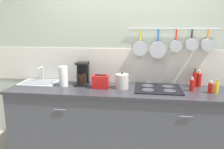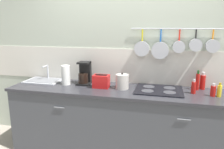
% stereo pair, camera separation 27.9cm
% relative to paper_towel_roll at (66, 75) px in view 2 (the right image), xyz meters
% --- Properties ---
extents(wall_back, '(7.20, 0.16, 2.60)m').
position_rel_paper_towel_roll_xyz_m(wall_back, '(0.81, 0.33, 0.23)').
color(wall_back, '#B2BCA8').
rests_on(wall_back, ground_plane).
extents(cabinet_base, '(2.97, 0.64, 0.88)m').
position_rel_paper_towel_roll_xyz_m(cabinet_base, '(0.81, -0.04, -0.61)').
color(cabinet_base, '#3F4247').
rests_on(cabinet_base, ground_plane).
extents(countertop, '(3.01, 0.66, 0.03)m').
position_rel_paper_towel_roll_xyz_m(countertop, '(0.81, -0.04, -0.15)').
color(countertop, '#2D2D33').
rests_on(countertop, cabinet_base).
extents(sink_basin, '(0.51, 0.36, 0.22)m').
position_rel_paper_towel_roll_xyz_m(sink_basin, '(-0.40, 0.09, -0.12)').
color(sink_basin, '#B7BABF').
rests_on(sink_basin, countertop).
extents(paper_towel_roll, '(0.12, 0.12, 0.27)m').
position_rel_paper_towel_roll_xyz_m(paper_towel_roll, '(0.00, 0.00, 0.00)').
color(paper_towel_roll, white).
rests_on(paper_towel_roll, countertop).
extents(coffee_maker, '(0.18, 0.20, 0.31)m').
position_rel_paper_towel_roll_xyz_m(coffee_maker, '(0.23, 0.10, -0.00)').
color(coffee_maker, black).
rests_on(coffee_maker, countertop).
extents(toaster, '(0.23, 0.14, 0.17)m').
position_rel_paper_towel_roll_xyz_m(toaster, '(0.52, -0.02, -0.05)').
color(toaster, red).
rests_on(toaster, countertop).
extents(kettle, '(0.17, 0.17, 0.21)m').
position_rel_paper_towel_roll_xyz_m(kettle, '(0.79, -0.01, -0.04)').
color(kettle, beige).
rests_on(kettle, countertop).
extents(cooktop, '(0.59, 0.49, 0.01)m').
position_rel_paper_towel_roll_xyz_m(cooktop, '(1.26, 0.02, -0.13)').
color(cooktop, black).
rests_on(cooktop, countertop).
extents(bottle_olive_oil, '(0.05, 0.05, 0.18)m').
position_rel_paper_towel_roll_xyz_m(bottle_olive_oil, '(1.67, -0.01, -0.06)').
color(bottle_olive_oil, red).
rests_on(bottle_olive_oil, countertop).
extents(bottle_cooking_wine, '(0.05, 0.05, 0.26)m').
position_rel_paper_towel_roll_xyz_m(bottle_cooking_wine, '(1.73, 0.16, -0.02)').
color(bottle_cooking_wine, red).
rests_on(bottle_cooking_wine, countertop).
extents(bottle_sesame_oil, '(0.07, 0.07, 0.22)m').
position_rel_paper_towel_roll_xyz_m(bottle_sesame_oil, '(1.80, 0.22, -0.04)').
color(bottle_sesame_oil, red).
rests_on(bottle_sesame_oil, countertop).
extents(bottle_hot_sauce, '(0.06, 0.06, 0.15)m').
position_rel_paper_towel_roll_xyz_m(bottle_hot_sauce, '(1.88, -0.06, -0.07)').
color(bottle_hot_sauce, red).
rests_on(bottle_hot_sauce, countertop).
extents(bottle_dish_soap, '(0.05, 0.05, 0.17)m').
position_rel_paper_towel_roll_xyz_m(bottle_dish_soap, '(1.94, -0.06, -0.06)').
color(bottle_dish_soap, yellow).
rests_on(bottle_dish_soap, countertop).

